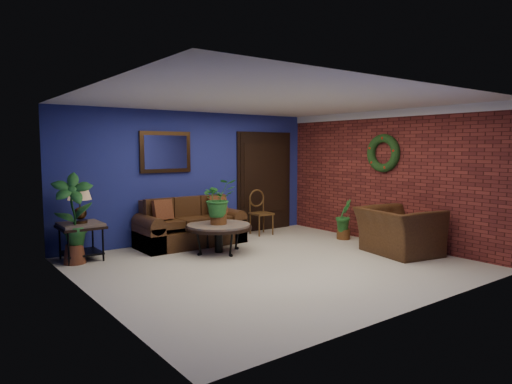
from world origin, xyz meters
TOP-DOWN VIEW (x-y plane):
  - floor at (0.00, 0.00)m, footprint 5.50×5.50m
  - wall_back at (0.00, 2.50)m, footprint 5.50×0.04m
  - wall_left at (-2.75, 0.00)m, footprint 0.04×5.00m
  - wall_right_brick at (2.75, 0.00)m, footprint 0.04×5.00m
  - ceiling at (0.00, 0.00)m, footprint 5.50×5.00m
  - crown_molding at (2.72, 0.00)m, footprint 0.03×5.00m
  - wall_mirror at (-0.60, 2.46)m, footprint 1.02×0.06m
  - closet_door at (1.75, 2.47)m, footprint 1.44×0.06m
  - wreath at (2.69, 0.05)m, footprint 0.16×0.72m
  - sofa at (-0.34, 2.07)m, footprint 1.96×0.85m
  - coffee_table at (-0.24, 1.20)m, footprint 1.15×1.15m
  - end_table at (-2.30, 2.05)m, footprint 0.66×0.66m
  - table_lamp at (-2.30, 2.05)m, footprint 0.37×0.37m
  - side_chair at (1.35, 2.12)m, footprint 0.42×0.42m
  - armchair at (2.15, -0.73)m, footprint 1.27×1.39m
  - coffee_plant at (-0.24, 1.20)m, footprint 0.63×0.56m
  - floor_plant at (2.35, 0.69)m, footprint 0.42×0.38m
  - tall_plant at (-2.45, 1.90)m, footprint 0.72×0.60m

SIDE VIEW (x-z plane):
  - floor at x=0.00m, z-range 0.00..0.00m
  - sofa at x=-0.34m, z-range -0.15..0.73m
  - armchair at x=2.15m, z-range 0.00..0.78m
  - floor_plant at x=2.35m, z-range 0.01..0.80m
  - coffee_table at x=-0.24m, z-range 0.19..0.68m
  - end_table at x=-2.30m, z-range 0.16..0.77m
  - side_chair at x=1.35m, z-range 0.06..0.99m
  - tall_plant at x=-2.45m, z-range 0.05..1.47m
  - coffee_plant at x=-0.24m, z-range 0.53..1.31m
  - table_lamp at x=-2.30m, z-range 0.69..1.30m
  - closet_door at x=1.75m, z-range -0.04..2.14m
  - wall_back at x=0.00m, z-range 0.00..2.50m
  - wall_left at x=-2.75m, z-range 0.00..2.50m
  - wall_right_brick at x=2.75m, z-range 0.00..2.50m
  - wreath at x=2.69m, z-range 1.34..2.06m
  - wall_mirror at x=-0.60m, z-range 1.33..2.10m
  - crown_molding at x=2.72m, z-range 2.36..2.50m
  - ceiling at x=0.00m, z-range 2.49..2.51m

